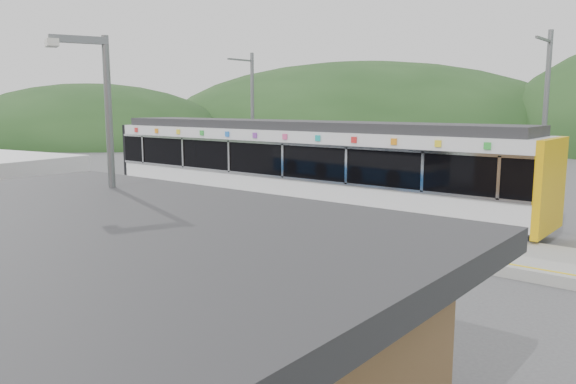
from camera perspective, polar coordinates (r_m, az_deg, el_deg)
The scene contains 9 objects.
ground at distance 18.32m, azimuth -5.46°, elevation -5.16°, with size 120.00×120.00×0.00m, color #4C4C4F.
hills at distance 19.56m, azimuth 19.17°, elevation -4.73°, with size 146.00×149.00×26.00m.
platform at distance 20.72m, azimuth 0.92°, elevation -3.06°, with size 26.00×3.20×0.30m, color #9E9E99.
yellow_line at distance 19.70m, azimuth -1.41°, elevation -3.22°, with size 26.00×0.10×0.01m, color yellow.
train at distance 23.83m, azimuth 0.85°, elevation 3.17°, with size 20.44×3.01×3.74m.
catenary_mast_west at distance 28.82m, azimuth -3.68°, elevation 7.30°, with size 0.18×1.80×7.00m.
catenary_mast_east at distance 21.97m, azimuth 24.57°, elevation 6.04°, with size 0.18×1.80×7.00m.
station_shelter at distance 7.96m, azimuth -20.34°, elevation -12.87°, with size 9.20×6.20×3.00m.
lamp_post at distance 10.16m, azimuth -18.06°, elevation 2.28°, with size 0.45×1.05×5.58m.
Camera 1 is at (12.43, -12.71, 4.43)m, focal length 35.00 mm.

